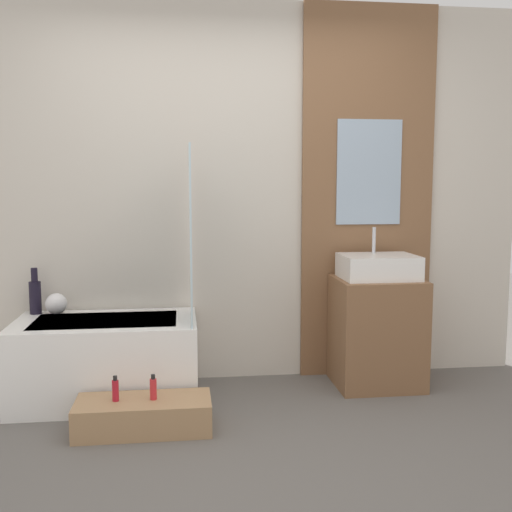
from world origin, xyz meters
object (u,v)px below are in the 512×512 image
Objects in this scene: vase_round_light at (56,304)px; sink at (378,267)px; bottle_soap_primary at (115,390)px; vase_tall_dark at (35,295)px; bathtub at (107,360)px; wooden_step_bench at (144,415)px; bottle_soap_secondary at (153,388)px.

sink is at bearing -3.95° from vase_round_light.
sink is at bearing 19.32° from bottle_soap_primary.
vase_tall_dark is (-2.27, 0.18, -0.18)m from sink.
bathtub is 3.71× the size of vase_tall_dark.
sink is at bearing 21.05° from wooden_step_bench.
bathtub is 0.61m from wooden_step_bench.
vase_tall_dark reaches higher than vase_round_light.
wooden_step_bench is (0.26, -0.53, -0.17)m from bathtub.
bathtub is at bearing -31.90° from vase_round_light.
wooden_step_bench is 1.20m from vase_tall_dark.
bottle_soap_secondary is (0.21, -0.00, -0.00)m from bottle_soap_primary.
bottle_soap_primary and bottle_soap_secondary have the same top height.
bathtub is 1.88m from sink.
vase_round_light is at bearing 176.05° from sink.
bottle_soap_primary is at bearing 180.00° from bottle_soap_secondary.
bathtub is at bearing 101.69° from bottle_soap_primary.
bottle_soap_primary is (0.59, -0.77, -0.40)m from vase_tall_dark.
vase_round_light reaches higher than bottle_soap_primary.
bathtub is 7.99× the size of bottle_soap_secondary.
sink reaches higher than bottle_soap_secondary.
bathtub is 8.12× the size of vase_round_light.
vase_tall_dark is 2.19× the size of vase_round_light.
vase_tall_dark reaches higher than bottle_soap_secondary.
bottle_soap_secondary is (0.66, -0.74, -0.35)m from vase_round_light.
bottle_soap_secondary is (-1.48, -0.59, -0.58)m from sink.
vase_tall_dark reaches higher than bottle_soap_primary.
bottle_soap_secondary is (0.06, 0.00, 0.15)m from wooden_step_bench.
vase_round_light is (-0.34, 0.21, 0.33)m from bathtub.
wooden_step_bench is 2.45× the size of vase_tall_dark.
bathtub is 0.52m from vase_round_light.
vase_round_light is (-0.60, 0.74, 0.50)m from wooden_step_bench.
vase_round_light is at bearing -12.88° from vase_tall_dark.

